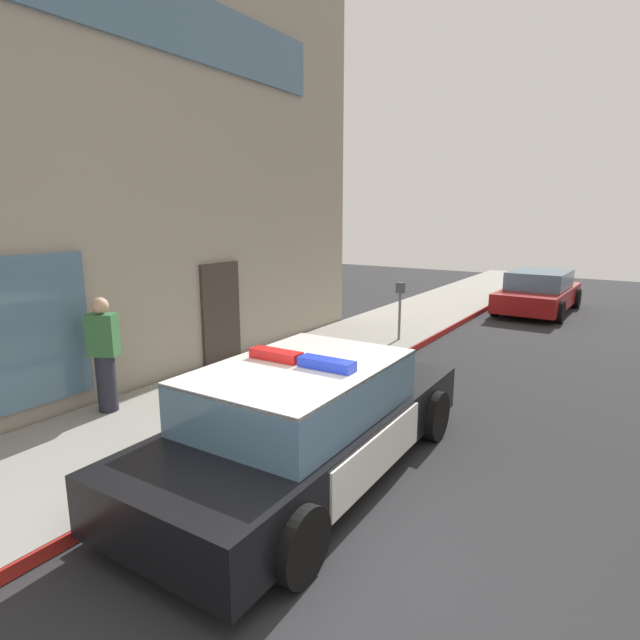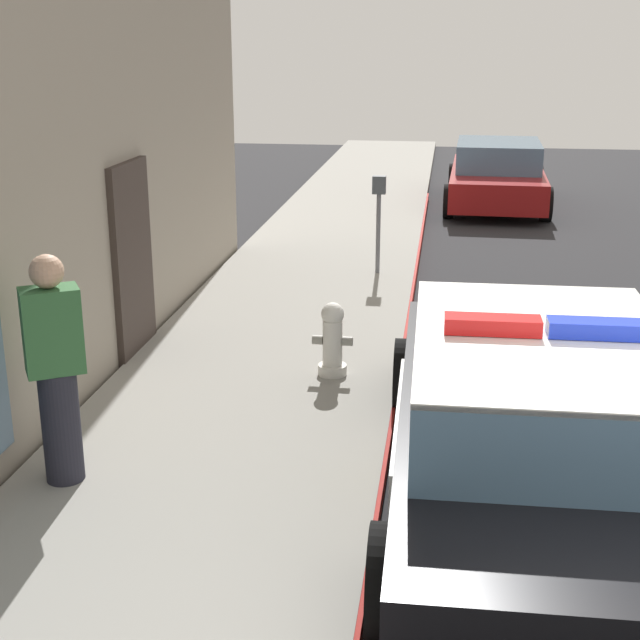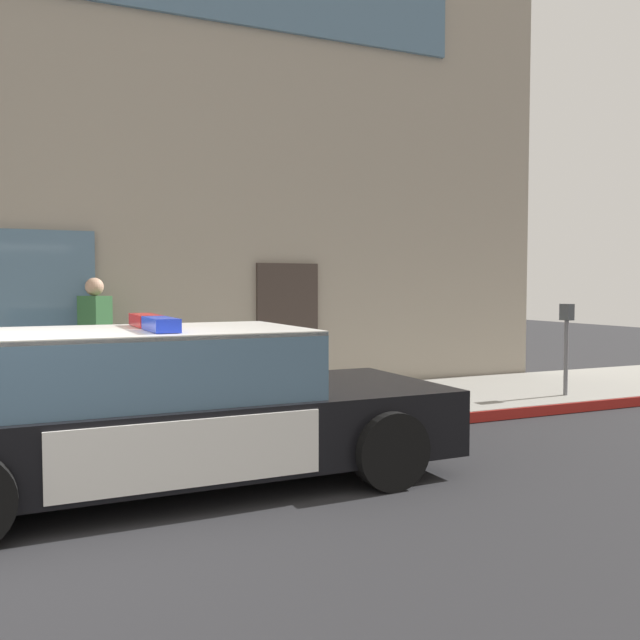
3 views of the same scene
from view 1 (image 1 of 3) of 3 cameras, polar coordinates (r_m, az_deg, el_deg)
name	(u,v)px [view 1 (image 1 of 3)]	position (r m, az deg, el deg)	size (l,w,h in m)	color
ground	(292,578)	(4.86, -3.18, -26.81)	(48.00, 48.00, 0.00)	#262628
sidewalk	(65,466)	(7.05, -26.56, -14.34)	(48.00, 2.74, 0.15)	gray
curb_red_paint	(140,500)	(6.00, -19.42, -18.46)	(28.80, 0.04, 0.14)	maroon
police_cruiser	(308,419)	(6.08, -1.38, -10.98)	(4.96, 2.18, 1.49)	black
fire_hydrant	(295,366)	(8.69, -2.83, -5.15)	(0.34, 0.39, 0.73)	silver
car_down_street	(538,292)	(17.35, 23.21, 2.90)	(4.38, 2.09, 1.29)	maroon
pedestrian_on_sidewalk	(104,355)	(8.11, -22.95, -3.58)	(0.43, 0.48, 1.71)	#23232D
parking_meter	(400,300)	(11.87, 8.93, 2.20)	(0.12, 0.18, 1.34)	slate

